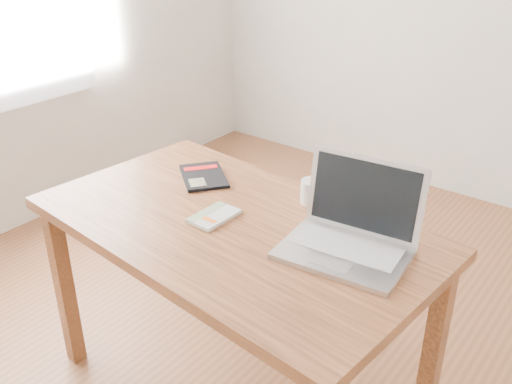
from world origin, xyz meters
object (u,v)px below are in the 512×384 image
Objects in this scene: white_guidebook at (214,216)px; black_guidebook at (204,176)px; desk at (233,244)px; laptop at (351,232)px; coffee_mug at (312,192)px.

white_guidebook is 0.61× the size of black_guidebook.
desk is 4.99× the size of black_guidebook.
laptop is at bearing 15.10° from white_guidebook.
coffee_mug is at bearing 56.64° from white_guidebook.
coffee_mug reaches higher than black_guidebook.
laptop reaches higher than desk.
coffee_mug reaches higher than white_guidebook.
white_guidebook reaches higher than black_guidebook.
black_guidebook is 0.45m from coffee_mug.
laptop is 0.31m from coffee_mug.
laptop is 3.53× the size of coffee_mug.
black_guidebook is at bearing 152.85° from desk.
black_guidebook is (-0.24, 0.21, -0.00)m from white_guidebook.
coffee_mug is at bearing -42.40° from black_guidebook.
laptop is at bearing -60.73° from black_guidebook.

